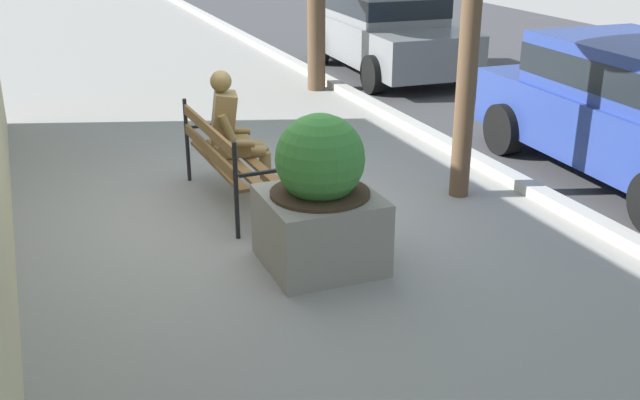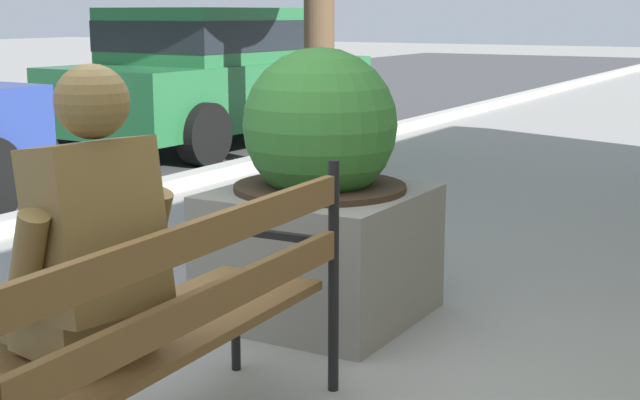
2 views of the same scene
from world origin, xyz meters
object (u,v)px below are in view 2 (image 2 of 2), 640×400
object	(u,v)px
park_bench	(165,319)
bronze_statue_seated	(77,287)
parked_car_green	(216,72)
concrete_planter	(320,200)

from	to	relation	value
park_bench	bronze_statue_seated	distance (m)	0.30
parked_car_green	park_bench	bearing A→B (deg)	-145.01
concrete_planter	parked_car_green	world-z (taller)	parked_car_green
park_bench	parked_car_green	xyz separation A→B (m)	(6.42, 4.50, 0.30)
bronze_statue_seated	parked_car_green	xyz separation A→B (m)	(6.60, 4.29, 0.17)
park_bench	parked_car_green	world-z (taller)	parked_car_green
concrete_planter	bronze_statue_seated	bearing A→B (deg)	-174.41
concrete_planter	parked_car_green	distance (m)	6.28
park_bench	concrete_planter	size ratio (longest dim) A/B	1.35
park_bench	concrete_planter	xyz separation A→B (m)	(1.67, 0.39, 0.06)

